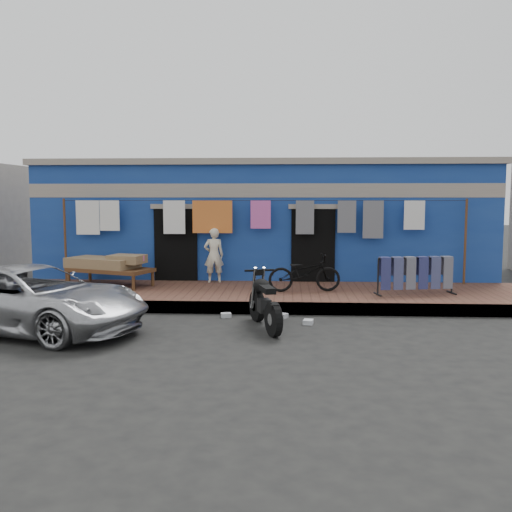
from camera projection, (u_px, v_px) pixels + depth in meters
The scene contains 14 objects.
ground at pixel (250, 332), 10.12m from camera, with size 80.00×80.00×0.00m, color black.
sidewalk at pixel (259, 296), 13.09m from camera, with size 28.00×3.00×0.25m, color brown.
curb at pixel (255, 308), 11.65m from camera, with size 28.00×0.10×0.25m, color gray.
building at pixel (266, 221), 16.89m from camera, with size 12.20×5.20×3.36m.
clothesline at pixel (245, 220), 14.18m from camera, with size 10.06×0.06×2.10m.
car at pixel (31, 298), 10.09m from camera, with size 1.97×4.33×1.22m, color #B3B4B8.
seated_person at pixel (214, 255), 14.26m from camera, with size 0.49×0.33×1.37m, color beige.
bicycle at pixel (304, 269), 12.89m from camera, with size 0.57×1.62×1.05m, color black.
motorcycle at pixel (265, 300), 10.35m from camera, with size 0.98×1.68×1.03m, color black, non-canonical shape.
charpoy at pixel (110, 271), 13.78m from camera, with size 2.37×1.71×0.72m, color brown, non-canonical shape.
jeans_rack at pixel (415, 275), 12.52m from camera, with size 1.83×0.68×0.86m, color black, non-canonical shape.
litter_a at pixel (226, 315), 11.34m from camera, with size 0.20×0.15×0.09m, color silver.
litter_b at pixel (283, 316), 11.27m from camera, with size 0.18×0.13×0.09m, color silver.
litter_c at pixel (308, 322), 10.73m from camera, with size 0.22×0.17×0.09m, color silver.
Camera 1 is at (0.69, -9.90, 2.39)m, focal length 40.00 mm.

